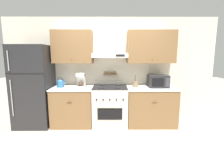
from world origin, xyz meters
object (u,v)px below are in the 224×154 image
(refrigerator, at_px, (34,86))
(microwave, at_px, (158,81))
(coffee_maker, at_px, (81,80))
(utensil_crock, at_px, (135,84))
(stove_range, at_px, (110,105))
(tea_kettle, at_px, (61,83))

(refrigerator, xyz_separation_m, microwave, (2.89, 0.05, 0.11))
(microwave, bearing_deg, coffee_maker, 179.59)
(utensil_crock, bearing_deg, stove_range, -177.16)
(stove_range, xyz_separation_m, utensil_crock, (0.60, 0.03, 0.51))
(stove_range, distance_m, refrigerator, 1.82)
(stove_range, bearing_deg, microwave, 2.41)
(refrigerator, xyz_separation_m, coffee_maker, (1.08, 0.07, 0.13))
(coffee_maker, distance_m, microwave, 1.80)
(stove_range, relative_size, utensil_crock, 3.60)
(tea_kettle, relative_size, microwave, 0.53)
(stove_range, xyz_separation_m, refrigerator, (-1.76, -0.01, 0.47))
(microwave, distance_m, utensil_crock, 0.53)
(coffee_maker, bearing_deg, utensil_crock, -1.38)
(coffee_maker, xyz_separation_m, microwave, (1.80, -0.01, -0.02))
(stove_range, distance_m, coffee_maker, 0.91)
(refrigerator, xyz_separation_m, utensil_crock, (2.36, 0.04, 0.04))
(refrigerator, relative_size, tea_kettle, 7.95)
(stove_range, relative_size, refrigerator, 0.54)
(tea_kettle, relative_size, coffee_maker, 0.72)
(refrigerator, height_order, utensil_crock, refrigerator)
(stove_range, bearing_deg, tea_kettle, 178.53)
(stove_range, height_order, coffee_maker, coffee_maker)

